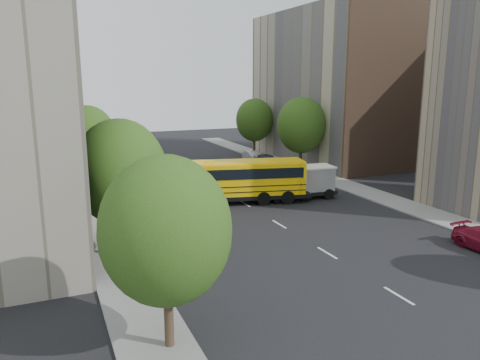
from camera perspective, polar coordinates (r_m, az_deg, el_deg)
ground at (r=34.67m, az=3.26°, el=-4.50°), size 120.00×120.00×0.00m
sidewalk_left at (r=36.26m, az=-17.00°, el=-4.18°), size 3.00×80.00×0.12m
sidewalk_right at (r=44.68m, az=13.70°, el=-0.94°), size 3.00×80.00×0.12m
lane_markings at (r=43.55m, az=-2.57°, el=-1.01°), size 0.15×64.00×0.01m
building_left_redbrick at (r=57.92m, az=-26.45°, el=7.53°), size 10.00×15.00×13.00m
building_right_far at (r=59.58m, az=10.52°, el=11.10°), size 10.00×22.00×18.00m
building_right_sidewall at (r=50.77m, az=17.48°, el=10.58°), size 10.10×0.30×18.00m
street_tree_0 at (r=17.03m, az=-9.04°, el=-6.14°), size 4.80×4.80×7.41m
street_tree_1 at (r=26.48m, az=-14.39°, el=0.93°), size 5.12×5.12×7.90m
street_tree_2 at (r=44.19m, az=-18.05°, el=4.95°), size 4.99×4.99×7.71m
street_tree_4 at (r=51.01m, az=7.48°, el=6.62°), size 5.25×5.25×8.10m
street_tree_5 at (r=61.64m, az=1.77°, el=7.32°), size 4.86×4.86×7.51m
school_bus at (r=38.14m, az=-0.89°, el=0.11°), size 12.76×5.66×3.52m
safari_truck at (r=39.79m, az=7.18°, el=-0.23°), size 6.61×3.00×2.74m
parked_car_0 at (r=24.80m, az=-7.46°, el=-9.91°), size 1.68×3.95×1.33m
parked_car_1 at (r=38.90m, az=-14.60°, el=-1.98°), size 1.56×4.20×1.37m
parked_car_2 at (r=52.82m, az=-16.20°, el=1.60°), size 2.38×4.88×1.34m
parked_car_4 at (r=53.64m, az=3.40°, el=2.33°), size 2.04×4.61×1.54m
parked_car_5 at (r=57.73m, az=1.55°, el=2.92°), size 1.35×3.85×1.27m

